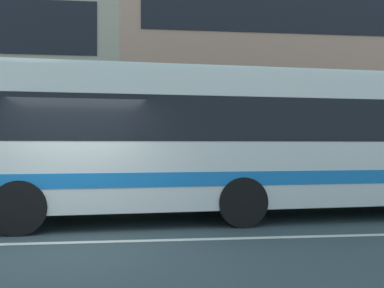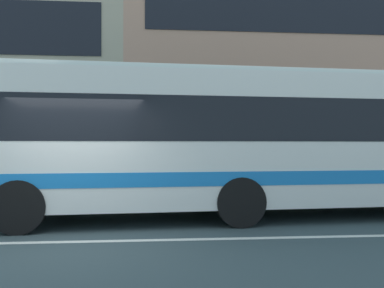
{
  "view_description": "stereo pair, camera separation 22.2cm",
  "coord_description": "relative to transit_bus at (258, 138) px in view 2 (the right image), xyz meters",
  "views": [
    {
      "loc": [
        1.26,
        -7.07,
        1.62
      ],
      "look_at": [
        2.33,
        2.65,
        1.66
      ],
      "focal_mm": 38.54,
      "sensor_mm": 36.0,
      "label": 1
    },
    {
      "loc": [
        1.48,
        -7.09,
        1.62
      ],
      "look_at": [
        2.33,
        2.65,
        1.66
      ],
      "focal_mm": 38.54,
      "sensor_mm": 36.0,
      "label": 2
    }
  ],
  "objects": [
    {
      "name": "ground_plane",
      "position": [
        -3.82,
        -2.22,
        -1.79
      ],
      "size": [
        160.0,
        160.0,
        0.0
      ],
      "primitive_type": "plane",
      "color": "#364548"
    },
    {
      "name": "lane_centre_line",
      "position": [
        -3.82,
        -2.22,
        -1.79
      ],
      "size": [
        60.0,
        0.16,
        0.01
      ],
      "primitive_type": "cube",
      "color": "silver",
      "rests_on": "ground_plane"
    },
    {
      "name": "hedge_row_far",
      "position": [
        0.03,
        3.52,
        -1.4
      ],
      "size": [
        12.88,
        1.1,
        0.78
      ],
      "primitive_type": "cube",
      "color": "#1A4924",
      "rests_on": "ground_plane"
    },
    {
      "name": "apartment_block_right",
      "position": [
        7.34,
        11.81,
        4.89
      ],
      "size": [
        22.03,
        8.38,
        13.36
      ],
      "color": "tan",
      "rests_on": "ground_plane"
    },
    {
      "name": "transit_bus",
      "position": [
        0.0,
        0.0,
        0.0
      ],
      "size": [
        12.04,
        3.37,
        3.25
      ],
      "color": "silver",
      "rests_on": "ground_plane"
    }
  ]
}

